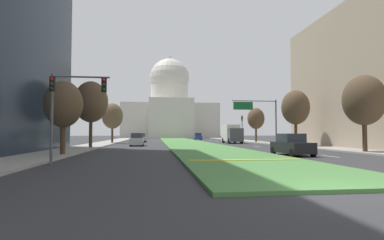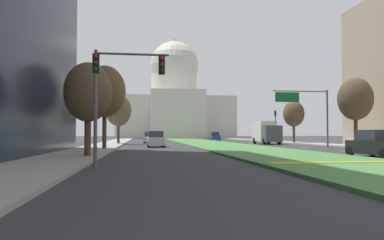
% 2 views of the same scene
% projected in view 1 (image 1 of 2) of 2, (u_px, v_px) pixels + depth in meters
% --- Properties ---
extents(ground_plane, '(260.00, 260.00, 0.00)m').
position_uv_depth(ground_plane, '(182.00, 142.00, 61.25)').
color(ground_plane, '#333335').
extents(grass_median, '(7.86, 94.86, 0.14)m').
position_uv_depth(grass_median, '(185.00, 142.00, 56.03)').
color(grass_median, '#4C8442').
rests_on(grass_median, ground_plane).
extents(median_curb_nose, '(7.07, 0.50, 0.04)m').
position_uv_depth(median_curb_nose, '(246.00, 160.00, 18.55)').
color(median_curb_nose, gold).
rests_on(median_curb_nose, grass_median).
extents(lane_dashes_right, '(0.16, 70.66, 0.01)m').
position_uv_depth(lane_dashes_right, '(230.00, 143.00, 54.60)').
color(lane_dashes_right, silver).
rests_on(lane_dashes_right, ground_plane).
extents(sidewalk_left, '(4.00, 94.86, 0.15)m').
position_uv_depth(sidewalk_left, '(103.00, 144.00, 49.10)').
color(sidewalk_left, '#9E9991').
rests_on(sidewalk_left, ground_plane).
extents(sidewalk_right, '(4.00, 94.86, 0.15)m').
position_uv_depth(sidewalk_right, '(268.00, 143.00, 52.50)').
color(sidewalk_right, '#9E9991').
rests_on(sidewalk_right, ground_plane).
extents(capitol_building, '(33.97, 25.48, 30.42)m').
position_uv_depth(capitol_building, '(170.00, 109.00, 113.26)').
color(capitol_building, beige).
rests_on(capitol_building, ground_plane).
extents(traffic_light_near_left, '(3.34, 0.35, 5.20)m').
position_uv_depth(traffic_light_near_left, '(67.00, 98.00, 17.47)').
color(traffic_light_near_left, '#515456').
rests_on(traffic_light_near_left, ground_plane).
extents(traffic_light_far_right, '(0.28, 0.35, 5.20)m').
position_uv_depth(traffic_light_far_right, '(242.00, 125.00, 59.22)').
color(traffic_light_far_right, '#515456').
rests_on(traffic_light_far_right, ground_plane).
extents(overhead_guide_sign, '(6.52, 0.20, 6.50)m').
position_uv_depth(overhead_guide_sign, '(259.00, 112.00, 42.93)').
color(overhead_guide_sign, '#515456').
rests_on(overhead_guide_sign, ground_plane).
extents(street_tree_left_near, '(2.93, 2.93, 5.91)m').
position_uv_depth(street_tree_left_near, '(63.00, 105.00, 23.95)').
color(street_tree_left_near, '#4C3823').
rests_on(street_tree_left_near, ground_plane).
extents(street_tree_right_near, '(3.62, 3.62, 7.01)m').
position_uv_depth(street_tree_right_near, '(364.00, 100.00, 27.24)').
color(street_tree_right_near, '#4C3823').
rests_on(street_tree_right_near, ground_plane).
extents(street_tree_left_mid, '(3.81, 3.81, 7.76)m').
position_uv_depth(street_tree_left_mid, '(91.00, 102.00, 35.10)').
color(street_tree_left_mid, '#4C3823').
rests_on(street_tree_left_mid, ground_plane).
extents(street_tree_right_mid, '(3.56, 3.56, 7.33)m').
position_uv_depth(street_tree_right_mid, '(295.00, 108.00, 39.40)').
color(street_tree_right_mid, '#4C3823').
rests_on(street_tree_right_mid, ground_plane).
extents(street_tree_left_far, '(3.51, 3.51, 6.89)m').
position_uv_depth(street_tree_left_far, '(112.00, 116.00, 52.07)').
color(street_tree_left_far, '#4C3823').
rests_on(street_tree_left_far, ground_plane).
extents(street_tree_right_far, '(3.14, 3.14, 6.44)m').
position_uv_depth(street_tree_right_far, '(256.00, 119.00, 56.59)').
color(street_tree_right_far, '#4C3823').
rests_on(street_tree_right_far, ground_plane).
extents(sedan_lead_stopped, '(2.07, 4.28, 1.75)m').
position_uv_depth(sedan_lead_stopped, '(292.00, 145.00, 24.37)').
color(sedan_lead_stopped, black).
rests_on(sedan_lead_stopped, ground_plane).
extents(sedan_midblock, '(1.87, 4.46, 1.77)m').
position_uv_depth(sedan_midblock, '(137.00, 140.00, 42.01)').
color(sedan_midblock, '#BCBCC1').
rests_on(sedan_midblock, ground_plane).
extents(sedan_distant, '(2.12, 4.26, 1.70)m').
position_uv_depth(sedan_distant, '(141.00, 138.00, 58.96)').
color(sedan_distant, '#BCBCC1').
rests_on(sedan_distant, ground_plane).
extents(sedan_far_horizon, '(1.98, 4.22, 1.78)m').
position_uv_depth(sedan_far_horizon, '(198.00, 137.00, 78.10)').
color(sedan_far_horizon, navy).
rests_on(sedan_far_horizon, ground_plane).
extents(box_truck_delivery, '(2.40, 6.40, 3.20)m').
position_uv_depth(box_truck_delivery, '(232.00, 134.00, 52.79)').
color(box_truck_delivery, '#4C5156').
rests_on(box_truck_delivery, ground_plane).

